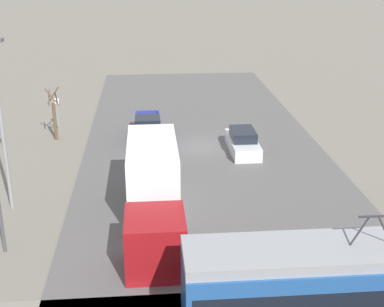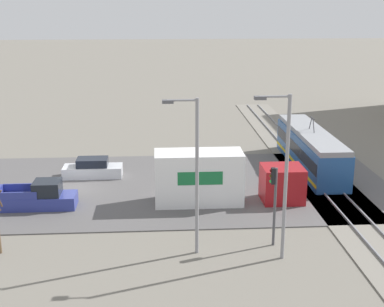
{
  "view_description": "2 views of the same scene",
  "coord_description": "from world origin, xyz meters",
  "px_view_note": "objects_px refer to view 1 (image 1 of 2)",
  "views": [
    {
      "loc": [
        3.81,
        35.15,
        13.01
      ],
      "look_at": [
        1.47,
        7.89,
        2.63
      ],
      "focal_mm": 50.0,
      "sensor_mm": 36.0,
      "label": 1
    },
    {
      "loc": [
        38.95,
        6.36,
        13.9
      ],
      "look_at": [
        0.03,
        8.88,
        2.64
      ],
      "focal_mm": 50.0,
      "sensor_mm": 36.0,
      "label": 2
    }
  ],
  "objects_px": {
    "box_truck": "(153,189)",
    "street_lamp_near_crossing": "(1,117)",
    "street_tree": "(54,116)",
    "pickup_truck": "(148,130)",
    "sedan_car_0": "(243,142)",
    "light_rail_tram": "(365,284)",
    "no_parking_sign": "(57,111)"
  },
  "relations": [
    {
      "from": "box_truck",
      "to": "street_lamp_near_crossing",
      "type": "distance_m",
      "value": 8.63
    },
    {
      "from": "street_tree",
      "to": "street_lamp_near_crossing",
      "type": "bearing_deg",
      "value": 86.45
    },
    {
      "from": "box_truck",
      "to": "street_lamp_near_crossing",
      "type": "relative_size",
      "value": 1.17
    },
    {
      "from": "pickup_truck",
      "to": "street_tree",
      "type": "distance_m",
      "value": 6.87
    },
    {
      "from": "pickup_truck",
      "to": "sedan_car_0",
      "type": "xyz_separation_m",
      "value": [
        -6.48,
        2.95,
        -0.08
      ]
    },
    {
      "from": "street_tree",
      "to": "box_truck",
      "type": "bearing_deg",
      "value": 117.47
    },
    {
      "from": "light_rail_tram",
      "to": "box_truck",
      "type": "height_order",
      "value": "light_rail_tram"
    },
    {
      "from": "light_rail_tram",
      "to": "sedan_car_0",
      "type": "xyz_separation_m",
      "value": [
        1.28,
        -18.21,
        -0.93
      ]
    },
    {
      "from": "no_parking_sign",
      "to": "street_lamp_near_crossing",
      "type": "bearing_deg",
      "value": 87.82
    },
    {
      "from": "pickup_truck",
      "to": "no_parking_sign",
      "type": "relative_size",
      "value": 2.14
    },
    {
      "from": "pickup_truck",
      "to": "no_parking_sign",
      "type": "height_order",
      "value": "no_parking_sign"
    },
    {
      "from": "box_truck",
      "to": "no_parking_sign",
      "type": "distance_m",
      "value": 17.34
    },
    {
      "from": "box_truck",
      "to": "street_tree",
      "type": "xyz_separation_m",
      "value": [
        6.94,
        -13.34,
        -0.0
      ]
    },
    {
      "from": "street_tree",
      "to": "street_lamp_near_crossing",
      "type": "relative_size",
      "value": 0.44
    },
    {
      "from": "box_truck",
      "to": "street_tree",
      "type": "distance_m",
      "value": 15.04
    },
    {
      "from": "light_rail_tram",
      "to": "box_truck",
      "type": "xyz_separation_m",
      "value": [
        7.57,
        -8.66,
        0.15
      ]
    },
    {
      "from": "pickup_truck",
      "to": "sedan_car_0",
      "type": "distance_m",
      "value": 7.12
    },
    {
      "from": "pickup_truck",
      "to": "street_tree",
      "type": "bearing_deg",
      "value": -7.04
    },
    {
      "from": "box_truck",
      "to": "street_tree",
      "type": "relative_size",
      "value": 2.66
    },
    {
      "from": "street_tree",
      "to": "no_parking_sign",
      "type": "height_order",
      "value": "street_tree"
    },
    {
      "from": "street_tree",
      "to": "street_lamp_near_crossing",
      "type": "xyz_separation_m",
      "value": [
        0.68,
        11.03,
        3.32
      ]
    },
    {
      "from": "light_rail_tram",
      "to": "box_truck",
      "type": "relative_size",
      "value": 1.28
    },
    {
      "from": "sedan_car_0",
      "to": "no_parking_sign",
      "type": "relative_size",
      "value": 1.9
    },
    {
      "from": "light_rail_tram",
      "to": "no_parking_sign",
      "type": "bearing_deg",
      "value": -59.04
    },
    {
      "from": "light_rail_tram",
      "to": "no_parking_sign",
      "type": "xyz_separation_m",
      "value": [
        14.68,
        -24.47,
        -0.14
      ]
    },
    {
      "from": "pickup_truck",
      "to": "sedan_car_0",
      "type": "bearing_deg",
      "value": 155.48
    },
    {
      "from": "sedan_car_0",
      "to": "no_parking_sign",
      "type": "height_order",
      "value": "no_parking_sign"
    },
    {
      "from": "box_truck",
      "to": "no_parking_sign",
      "type": "relative_size",
      "value": 4.2
    },
    {
      "from": "light_rail_tram",
      "to": "sedan_car_0",
      "type": "relative_size",
      "value": 2.82
    },
    {
      "from": "no_parking_sign",
      "to": "sedan_car_0",
      "type": "bearing_deg",
      "value": 154.95
    },
    {
      "from": "light_rail_tram",
      "to": "street_lamp_near_crossing",
      "type": "distance_m",
      "value": 19.06
    },
    {
      "from": "sedan_car_0",
      "to": "street_lamp_near_crossing",
      "type": "xyz_separation_m",
      "value": [
        13.91,
        7.24,
        4.39
      ]
    }
  ]
}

